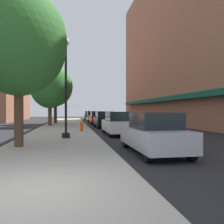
{
  "coord_description": "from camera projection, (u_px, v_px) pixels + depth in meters",
  "views": [
    {
      "loc": [
        0.72,
        -4.89,
        1.73
      ],
      "look_at": [
        4.93,
        18.9,
        1.59
      ],
      "focal_mm": 36.71,
      "sensor_mm": 36.0,
      "label": 1
    }
  ],
  "objects": [
    {
      "name": "ground_plane",
      "position": [
        105.0,
        128.0,
        23.12
      ],
      "size": [
        90.0,
        90.0,
        0.0
      ],
      "primitive_type": "plane",
      "color": "#232326"
    },
    {
      "name": "sidewalk_slab",
      "position": [
        64.0,
        127.0,
        23.41
      ],
      "size": [
        4.8,
        50.0,
        0.12
      ],
      "primitive_type": "cube",
      "color": "#A8A399",
      "rests_on": "ground"
    },
    {
      "name": "building_right_brick",
      "position": [
        186.0,
        38.0,
        28.92
      ],
      "size": [
        6.8,
        40.0,
        22.03
      ],
      "color": "#9E6047",
      "rests_on": "ground"
    },
    {
      "name": "building_far_background",
      "position": [
        2.0,
        73.0,
        39.17
      ],
      "size": [
        6.8,
        18.0,
        16.51
      ],
      "color": "#9E6047",
      "rests_on": "ground"
    },
    {
      "name": "lamppost",
      "position": [
        66.0,
        86.0,
        13.52
      ],
      "size": [
        0.48,
        0.48,
        5.9
      ],
      "color": "black",
      "rests_on": "sidewalk_slab"
    },
    {
      "name": "fire_hydrant",
      "position": [
        82.0,
        126.0,
        18.07
      ],
      "size": [
        0.33,
        0.26,
        0.79
      ],
      "color": "#E05614",
      "rests_on": "sidewalk_slab"
    },
    {
      "name": "parking_meter_near",
      "position": [
        87.0,
        119.0,
        20.69
      ],
      "size": [
        0.14,
        0.09,
        1.31
      ],
      "color": "slate",
      "rests_on": "sidewalk_slab"
    },
    {
      "name": "tree_near",
      "position": [
        50.0,
        86.0,
        24.85
      ],
      "size": [
        4.25,
        4.25,
        6.77
      ],
      "color": "#4C3823",
      "rests_on": "sidewalk_slab"
    },
    {
      "name": "tree_mid",
      "position": [
        55.0,
        87.0,
        29.56
      ],
      "size": [
        4.44,
        4.44,
        7.31
      ],
      "color": "#422D1E",
      "rests_on": "sidewalk_slab"
    },
    {
      "name": "tree_far",
      "position": [
        19.0,
        41.0,
        10.27
      ],
      "size": [
        4.3,
        4.3,
        7.23
      ],
      "color": "#4C3823",
      "rests_on": "sidewalk_slab"
    },
    {
      "name": "car_silver",
      "position": [
        154.0,
        133.0,
        9.3
      ],
      "size": [
        1.8,
        4.3,
        1.66
      ],
      "rotation": [
        0.0,
        0.0,
        0.03
      ],
      "color": "black",
      "rests_on": "ground"
    },
    {
      "name": "car_white",
      "position": [
        118.0,
        124.0,
        16.4
      ],
      "size": [
        1.8,
        4.3,
        1.66
      ],
      "rotation": [
        0.0,
        0.0,
        -0.03
      ],
      "color": "black",
      "rests_on": "ground"
    },
    {
      "name": "car_black",
      "position": [
        104.0,
        120.0,
        23.45
      ],
      "size": [
        1.8,
        4.3,
        1.66
      ],
      "rotation": [
        0.0,
        0.0,
        -0.03
      ],
      "color": "black",
      "rests_on": "ground"
    },
    {
      "name": "car_red",
      "position": [
        97.0,
        118.0,
        29.85
      ],
      "size": [
        1.8,
        4.3,
        1.66
      ],
      "rotation": [
        0.0,
        0.0,
        0.0
      ],
      "color": "black",
      "rests_on": "ground"
    },
    {
      "name": "car_yellow",
      "position": [
        92.0,
        116.0,
        36.89
      ],
      "size": [
        1.8,
        4.3,
        1.66
      ],
      "rotation": [
        0.0,
        0.0,
        -0.03
      ],
      "color": "black",
      "rests_on": "ground"
    },
    {
      "name": "car_blue",
      "position": [
        89.0,
        116.0,
        43.05
      ],
      "size": [
        1.8,
        4.3,
        1.66
      ],
      "rotation": [
        0.0,
        0.0,
        -0.01
      ],
      "color": "black",
      "rests_on": "ground"
    }
  ]
}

